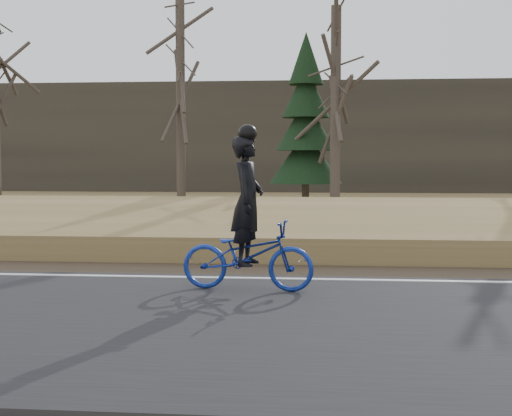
{
  "coord_description": "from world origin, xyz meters",
  "views": [
    {
      "loc": [
        -4.59,
        -10.34,
        1.87
      ],
      "look_at": [
        -5.61,
        0.5,
        1.1
      ],
      "focal_mm": 50.0,
      "sensor_mm": 36.0,
      "label": 1
    }
  ],
  "objects": [
    {
      "name": "railroad",
      "position": [
        0.0,
        8.0,
        0.53
      ],
      "size": [
        120.0,
        2.4,
        0.29
      ],
      "color": "black",
      "rests_on": "ballast"
    },
    {
      "name": "ballast",
      "position": [
        0.0,
        8.0,
        0.23
      ],
      "size": [
        120.0,
        3.0,
        0.45
      ],
      "primitive_type": "cube",
      "color": "slate",
      "rests_on": "ground"
    },
    {
      "name": "cyclist",
      "position": [
        -5.61,
        -0.74,
        0.78
      ],
      "size": [
        1.89,
        0.84,
        2.26
      ],
      "rotation": [
        0.0,
        0.0,
        1.45
      ],
      "color": "navy",
      "rests_on": "road"
    },
    {
      "name": "bare_tree_left",
      "position": [
        -10.18,
        17.48,
        4.14
      ],
      "size": [
        0.36,
        0.36,
        8.28
      ],
      "primitive_type": "cylinder",
      "color": "#4C4237",
      "rests_on": "ground"
    },
    {
      "name": "bare_tree_near_left",
      "position": [
        -4.17,
        13.85,
        3.46
      ],
      "size": [
        0.36,
        0.36,
        6.91
      ],
      "primitive_type": "cylinder",
      "color": "#4C4237",
      "rests_on": "ground"
    },
    {
      "name": "conifer",
      "position": [
        -5.2,
        15.3,
        3.0
      ],
      "size": [
        2.6,
        2.6,
        6.33
      ],
      "color": "#4C4237",
      "rests_on": "ground"
    },
    {
      "name": "treeline_backdrop",
      "position": [
        0.0,
        30.0,
        3.0
      ],
      "size": [
        120.0,
        4.0,
        6.0
      ],
      "primitive_type": "cube",
      "color": "#383328",
      "rests_on": "ground"
    }
  ]
}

